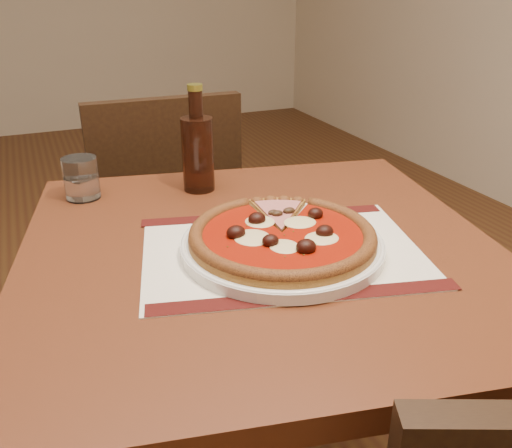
{
  "coord_description": "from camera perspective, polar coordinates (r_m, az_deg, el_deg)",
  "views": [
    {
      "loc": [
        0.12,
        -1.67,
        1.17
      ],
      "look_at": [
        0.45,
        -0.9,
        0.78
      ],
      "focal_mm": 38.0,
      "sensor_mm": 36.0,
      "label": 1
    }
  ],
  "objects": [
    {
      "name": "ham_slice",
      "position": [
        0.98,
        3.5,
        1.28
      ],
      "size": [
        0.1,
        0.15,
        0.02
      ],
      "rotation": [
        0.0,
        0.0,
        1.19
      ],
      "color": "#A06826",
      "rests_on": "plate"
    },
    {
      "name": "plate",
      "position": [
        0.9,
        2.76,
        -2.27
      ],
      "size": [
        0.33,
        0.33,
        0.02
      ],
      "primitive_type": "cylinder",
      "color": "white",
      "rests_on": "placemat"
    },
    {
      "name": "bottle",
      "position": [
        1.14,
        -6.16,
        7.73
      ],
      "size": [
        0.07,
        0.07,
        0.22
      ],
      "color": "#33160C",
      "rests_on": "table"
    },
    {
      "name": "pizza",
      "position": [
        0.89,
        2.78,
        -1.14
      ],
      "size": [
        0.31,
        0.31,
        0.04
      ],
      "color": "#A06826",
      "rests_on": "plate"
    },
    {
      "name": "table",
      "position": [
        0.97,
        0.47,
        -7.51
      ],
      "size": [
        0.94,
        0.94,
        0.75
      ],
      "rotation": [
        0.0,
        0.0,
        -0.2
      ],
      "color": "maroon",
      "rests_on": "ground"
    },
    {
      "name": "water_glass",
      "position": [
        1.16,
        -17.92,
        4.61
      ],
      "size": [
        0.07,
        0.07,
        0.09
      ],
      "primitive_type": "cylinder",
      "rotation": [
        0.0,
        0.0,
        0.02
      ],
      "color": "white",
      "rests_on": "table"
    },
    {
      "name": "placemat",
      "position": [
        0.9,
        2.74,
        -2.84
      ],
      "size": [
        0.52,
        0.43,
        0.0
      ],
      "primitive_type": "cube",
      "rotation": [
        0.0,
        0.0,
        -0.25
      ],
      "color": "white",
      "rests_on": "table"
    },
    {
      "name": "chair_far",
      "position": [
        1.66,
        -9.66,
        0.78
      ],
      "size": [
        0.43,
        0.43,
        0.88
      ],
      "rotation": [
        0.0,
        0.0,
        3.11
      ],
      "color": "black",
      "rests_on": "ground"
    }
  ]
}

